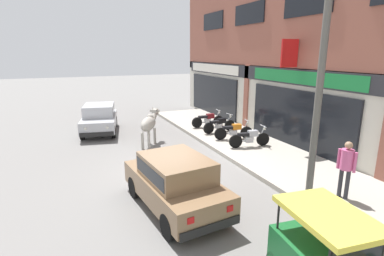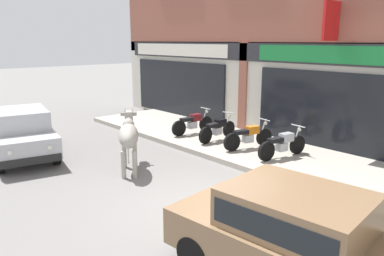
{
  "view_description": "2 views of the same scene",
  "coord_description": "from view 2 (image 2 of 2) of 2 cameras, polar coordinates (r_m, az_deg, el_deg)",
  "views": [
    {
      "loc": [
        9.47,
        -3.38,
        4.04
      ],
      "look_at": [
        -0.68,
        1.0,
        1.24
      ],
      "focal_mm": 28.0,
      "sensor_mm": 36.0,
      "label": 1
    },
    {
      "loc": [
        5.37,
        -5.17,
        3.47
      ],
      "look_at": [
        -1.62,
        1.0,
        1.28
      ],
      "focal_mm": 35.0,
      "sensor_mm": 36.0,
      "label": 2
    }
  ],
  "objects": [
    {
      "name": "ground_plane",
      "position": [
        8.22,
        2.31,
        -11.74
      ],
      "size": [
        90.0,
        90.0,
        0.0
      ],
      "primitive_type": "plane",
      "color": "slate"
    },
    {
      "name": "sidewalk",
      "position": [
        11.04,
        17.03,
        -5.25
      ],
      "size": [
        19.0,
        3.32,
        0.16
      ],
      "primitive_type": "cube",
      "color": "#A8A093",
      "rests_on": "ground"
    },
    {
      "name": "cow",
      "position": [
        10.09,
        -9.64,
        -1.08
      ],
      "size": [
        1.89,
        1.39,
        1.61
      ],
      "color": "#9E998E",
      "rests_on": "ground"
    },
    {
      "name": "car_0",
      "position": [
        5.68,
        14.83,
        -15.15
      ],
      "size": [
        3.73,
        1.96,
        1.46
      ],
      "color": "black",
      "rests_on": "ground"
    },
    {
      "name": "car_1",
      "position": [
        12.32,
        -24.49,
        -0.41
      ],
      "size": [
        3.81,
        2.26,
        1.46
      ],
      "color": "black",
      "rests_on": "ground"
    },
    {
      "name": "motorcycle_0",
      "position": [
        13.52,
        0.12,
        0.76
      ],
      "size": [
        0.52,
        1.81,
        0.88
      ],
      "color": "black",
      "rests_on": "sidewalk"
    },
    {
      "name": "motorcycle_1",
      "position": [
        12.66,
        3.94,
        -0.14
      ],
      "size": [
        0.52,
        1.81,
        0.88
      ],
      "color": "black",
      "rests_on": "sidewalk"
    },
    {
      "name": "motorcycle_2",
      "position": [
        11.8,
        8.62,
        -1.26
      ],
      "size": [
        0.65,
        1.79,
        0.88
      ],
      "color": "black",
      "rests_on": "sidewalk"
    },
    {
      "name": "motorcycle_3",
      "position": [
        11.08,
        13.65,
        -2.44
      ],
      "size": [
        0.58,
        1.8,
        0.88
      ],
      "color": "black",
      "rests_on": "sidewalk"
    }
  ]
}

